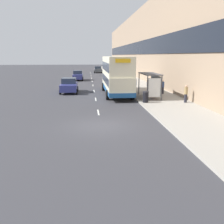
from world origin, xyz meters
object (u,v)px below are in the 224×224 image
at_px(double_decker_bus_near, 116,75).
at_px(car_1, 98,69).
at_px(car_0, 78,76).
at_px(pedestrian_2, 161,88).
at_px(car_2, 69,85).
at_px(pedestrian_1, 163,87).
at_px(pedestrian_3, 135,85).
at_px(pedestrian_4, 186,93).
at_px(litter_bin, 146,97).
at_px(bus_shelter, 152,81).
at_px(pedestrian_at_shelter, 148,85).

xyz_separation_m(double_decker_bus_near, car_1, (-0.50, 37.57, -1.45)).
xyz_separation_m(car_0, pedestrian_2, (9.62, -19.58, 0.12)).
relative_size(double_decker_bus_near, car_2, 2.47).
bearing_deg(pedestrian_1, pedestrian_3, 154.56).
bearing_deg(double_decker_bus_near, pedestrian_3, 14.93).
height_order(car_0, pedestrian_3, pedestrian_3).
height_order(car_1, pedestrian_3, pedestrian_3).
distance_m(car_1, pedestrian_3, 37.07).
xyz_separation_m(pedestrian_3, pedestrian_4, (3.50, -6.79, -0.06)).
bearing_deg(litter_bin, bus_shelter, 64.18).
distance_m(bus_shelter, pedestrian_2, 2.04).
bearing_deg(bus_shelter, car_0, 111.72).
height_order(pedestrian_at_shelter, pedestrian_3, pedestrian_3).
bearing_deg(pedestrian_at_shelter, bus_shelter, -98.42).
distance_m(double_decker_bus_near, pedestrian_3, 2.68).
distance_m(car_1, pedestrian_4, 44.19).
bearing_deg(pedestrian_4, car_1, 98.18).
distance_m(car_0, pedestrian_at_shelter, 19.08).
relative_size(double_decker_bus_near, pedestrian_at_shelter, 6.48).
xyz_separation_m(bus_shelter, pedestrian_1, (1.92, 2.52, -0.93)).
height_order(double_decker_bus_near, car_0, double_decker_bus_near).
height_order(bus_shelter, pedestrian_3, bus_shelter).
height_order(bus_shelter, double_decker_bus_near, double_decker_bus_near).
distance_m(car_2, pedestrian_2, 10.95).
bearing_deg(car_2, bus_shelter, 148.02).
bearing_deg(pedestrian_4, bus_shelter, 130.91).
bearing_deg(pedestrian_2, pedestrian_4, -74.09).
xyz_separation_m(pedestrian_1, pedestrian_4, (0.56, -5.39, 0.03)).
relative_size(pedestrian_2, litter_bin, 1.58).
bearing_deg(pedestrian_at_shelter, pedestrian_1, -48.04).
bearing_deg(car_2, pedestrian_1, 164.48).
height_order(pedestrian_4, litter_bin, pedestrian_4).
relative_size(car_0, pedestrian_3, 2.33).
bearing_deg(double_decker_bus_near, car_0, 105.94).
bearing_deg(litter_bin, car_0, 106.87).
height_order(double_decker_bus_near, pedestrian_2, double_decker_bus_near).
height_order(bus_shelter, litter_bin, bus_shelter).
bearing_deg(pedestrian_at_shelter, car_2, 170.94).
bearing_deg(pedestrian_at_shelter, pedestrian_3, -176.91).
bearing_deg(pedestrian_2, pedestrian_1, 63.05).
relative_size(car_1, pedestrian_4, 2.49).
bearing_deg(pedestrian_1, bus_shelter, -127.35).
bearing_deg(double_decker_bus_near, car_2, 158.28).
relative_size(bus_shelter, car_0, 1.02).
xyz_separation_m(pedestrian_2, litter_bin, (-2.52, -3.82, -0.32)).
xyz_separation_m(car_0, pedestrian_at_shelter, (8.91, -16.87, 0.11)).
relative_size(pedestrian_3, pedestrian_4, 1.07).
height_order(car_1, pedestrian_1, pedestrian_1).
relative_size(pedestrian_at_shelter, pedestrian_4, 1.00).
bearing_deg(car_0, car_2, 88.16).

